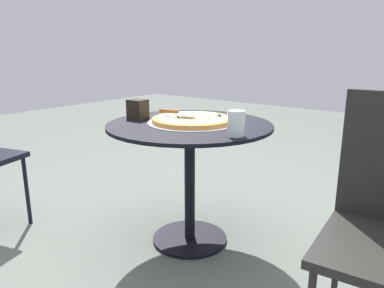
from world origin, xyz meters
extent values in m
plane|color=#5B635A|center=(0.00, 0.00, 0.00)|extent=(10.00, 10.00, 0.00)
cylinder|color=black|center=(0.00, 0.00, 0.67)|extent=(0.88, 0.88, 0.02)
cylinder|color=black|center=(0.00, 0.00, 0.34)|extent=(0.06, 0.06, 0.65)
cylinder|color=black|center=(0.00, 0.00, 0.01)|extent=(0.42, 0.42, 0.02)
cylinder|color=beige|center=(0.00, -0.02, 0.68)|extent=(0.48, 0.48, 0.00)
cylinder|color=gold|center=(0.00, -0.02, 0.70)|extent=(0.43, 0.43, 0.02)
cylinder|color=beige|center=(0.00, -0.02, 0.71)|extent=(0.38, 0.38, 0.00)
sphere|color=#F0EBCB|center=(-0.06, -0.03, 0.71)|extent=(0.01, 0.01, 0.01)
sphere|color=#F6E1CB|center=(0.02, -0.06, 0.71)|extent=(0.01, 0.01, 0.01)
sphere|color=#346426|center=(0.05, 0.03, 0.71)|extent=(0.01, 0.01, 0.01)
sphere|color=#226D1C|center=(-0.10, -0.13, 0.72)|extent=(0.02, 0.02, 0.02)
sphere|color=silver|center=(-0.09, -0.04, 0.72)|extent=(0.02, 0.02, 0.02)
cube|color=silver|center=(0.02, 0.00, 0.73)|extent=(0.12, 0.10, 0.00)
cube|color=brown|center=(0.12, 0.03, 0.74)|extent=(0.11, 0.05, 0.02)
cylinder|color=silver|center=(-0.34, 0.10, 0.74)|extent=(0.08, 0.08, 0.12)
cube|color=black|center=(0.31, 0.07, 0.74)|extent=(0.11, 0.09, 0.11)
cylinder|color=black|center=(0.92, 0.46, 0.22)|extent=(0.02, 0.02, 0.43)
cylinder|color=black|center=(-0.85, 0.15, 0.22)|extent=(0.02, 0.02, 0.44)
camera|label=1|loc=(-1.18, 1.49, 1.06)|focal=34.37mm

